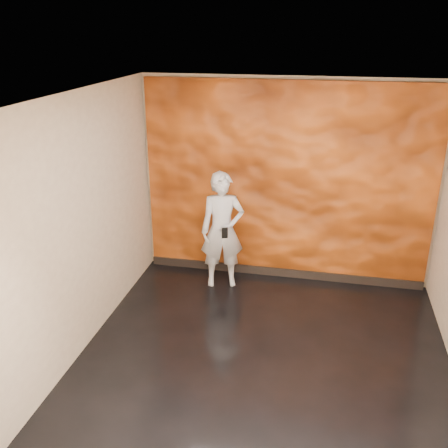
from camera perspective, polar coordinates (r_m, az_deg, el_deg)
room at (r=5.00m, az=5.01°, el=-1.82°), size 4.02×4.02×2.81m
feature_wall at (r=6.84m, az=7.12°, el=4.52°), size 3.90×0.06×2.75m
baseboard at (r=7.30m, az=6.61°, el=-5.50°), size 3.90×0.04×0.12m
man at (r=6.75m, az=-0.19°, el=-0.72°), size 0.67×0.53×1.61m
phone at (r=6.49m, az=0.09°, el=-1.02°), size 0.08×0.04×0.15m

